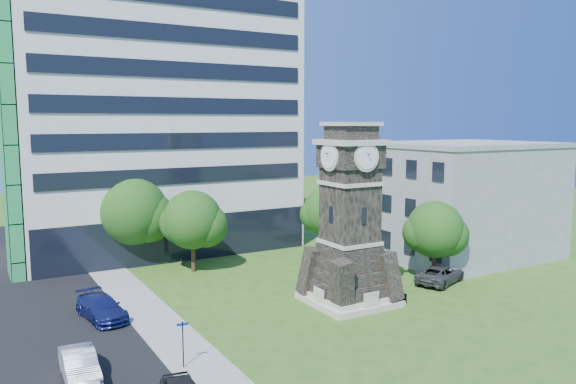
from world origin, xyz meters
TOP-DOWN VIEW (x-y plane):
  - ground at (0.00, 0.00)m, footprint 160.00×160.00m
  - sidewalk at (-9.50, 5.00)m, footprint 3.00×70.00m
  - street at (-18.00, 5.00)m, footprint 14.00×80.00m
  - clock_tower at (3.00, 2.00)m, footprint 5.40×5.40m
  - office_tall at (-3.20, 25.84)m, footprint 26.20×15.11m
  - office_low at (19.97, 8.00)m, footprint 15.20×12.20m
  - car_street_mid at (-14.99, -0.98)m, footprint 1.61×4.32m
  - car_street_north at (-12.32, 7.05)m, footprint 2.73×5.19m
  - car_east_lot at (11.77, 2.23)m, footprint 5.43×3.90m
  - park_bench at (5.40, 0.10)m, footprint 1.67×0.45m
  - street_sign at (-10.29, -2.30)m, footprint 0.58×0.06m
  - tree_nw at (-6.99, 19.26)m, footprint 6.48×5.89m
  - tree_nc at (-3.31, 14.81)m, footprint 5.29×4.81m
  - tree_ne at (8.52, 12.74)m, footprint 4.84×4.40m
  - tree_east at (11.72, 2.84)m, footprint 4.79×4.36m

SIDE VIEW (x-z plane):
  - ground at x=0.00m, z-range 0.00..0.00m
  - street at x=-18.00m, z-range 0.00..0.02m
  - sidewalk at x=-9.50m, z-range 0.00..0.06m
  - park_bench at x=5.40m, z-range 0.03..0.89m
  - car_east_lot at x=11.77m, z-range 0.00..1.37m
  - car_street_mid at x=-14.99m, z-range 0.00..1.41m
  - car_street_north at x=-12.32m, z-range 0.00..1.44m
  - street_sign at x=-10.29m, z-range 0.31..2.74m
  - tree_east at x=11.72m, z-range 0.78..7.04m
  - tree_nc at x=-3.31m, z-range 0.78..7.50m
  - tree_ne at x=8.52m, z-range 0.89..7.42m
  - tree_nw at x=-6.99m, z-range 0.71..8.39m
  - office_low at x=19.97m, z-range 0.01..10.41m
  - clock_tower at x=3.00m, z-range -0.83..11.39m
  - office_tall at x=-3.20m, z-range -0.08..28.52m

